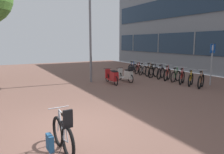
{
  "coord_description": "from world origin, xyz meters",
  "views": [
    {
      "loc": [
        -1.87,
        -5.75,
        2.44
      ],
      "look_at": [
        2.07,
        1.43,
        1.12
      ],
      "focal_mm": 34.78,
      "sensor_mm": 36.0,
      "label": 1
    }
  ],
  "objects_px": {
    "lamp_post": "(90,26)",
    "bicycle_rack_07": "(149,71)",
    "bicycle_rack_08": "(143,70)",
    "bicycle_rack_10": "(133,68)",
    "bicycle_rack_04": "(167,74)",
    "bicycle_rack_01": "(191,80)",
    "scooter_near": "(127,74)",
    "bicycle_rack_02": "(182,78)",
    "bicycle_rack_03": "(176,76)",
    "bicycle_rack_06": "(154,72)",
    "scooter_mid": "(113,77)",
    "bicycle_rack_05": "(161,73)",
    "bicycle_foreground": "(62,135)",
    "bicycle_rack_00": "(201,81)",
    "bicycle_rack_09": "(138,69)",
    "parking_sign": "(212,60)"
  },
  "relations": [
    {
      "from": "lamp_post",
      "to": "bicycle_rack_07",
      "type": "bearing_deg",
      "value": 3.3
    },
    {
      "from": "lamp_post",
      "to": "bicycle_rack_08",
      "type": "bearing_deg",
      "value": 11.45
    },
    {
      "from": "bicycle_rack_10",
      "to": "bicycle_rack_04",
      "type": "bearing_deg",
      "value": -89.92
    },
    {
      "from": "bicycle_rack_04",
      "to": "bicycle_rack_07",
      "type": "distance_m",
      "value": 2.0
    },
    {
      "from": "bicycle_rack_01",
      "to": "scooter_near",
      "type": "distance_m",
      "value": 3.72
    },
    {
      "from": "bicycle_rack_02",
      "to": "bicycle_rack_07",
      "type": "bearing_deg",
      "value": 86.33
    },
    {
      "from": "bicycle_rack_04",
      "to": "bicycle_rack_10",
      "type": "distance_m",
      "value": 3.99
    },
    {
      "from": "bicycle_rack_08",
      "to": "bicycle_rack_03",
      "type": "bearing_deg",
      "value": -88.85
    },
    {
      "from": "bicycle_rack_03",
      "to": "bicycle_rack_01",
      "type": "bearing_deg",
      "value": -97.22
    },
    {
      "from": "bicycle_rack_04",
      "to": "bicycle_rack_10",
      "type": "relative_size",
      "value": 1.0
    },
    {
      "from": "bicycle_rack_06",
      "to": "scooter_mid",
      "type": "bearing_deg",
      "value": -168.03
    },
    {
      "from": "bicycle_rack_03",
      "to": "bicycle_rack_07",
      "type": "bearing_deg",
      "value": 88.85
    },
    {
      "from": "bicycle_rack_05",
      "to": "lamp_post",
      "type": "bearing_deg",
      "value": 167.22
    },
    {
      "from": "bicycle_foreground",
      "to": "bicycle_rack_03",
      "type": "bearing_deg",
      "value": 31.18
    },
    {
      "from": "bicycle_rack_00",
      "to": "bicycle_rack_07",
      "type": "relative_size",
      "value": 0.97
    },
    {
      "from": "bicycle_rack_00",
      "to": "bicycle_rack_04",
      "type": "relative_size",
      "value": 1.02
    },
    {
      "from": "bicycle_rack_04",
      "to": "scooter_mid",
      "type": "height_order",
      "value": "bicycle_rack_04"
    },
    {
      "from": "bicycle_rack_08",
      "to": "scooter_mid",
      "type": "xyz_separation_m",
      "value": [
        -3.77,
        -2.12,
        0.1
      ]
    },
    {
      "from": "scooter_near",
      "to": "bicycle_rack_04",
      "type": "bearing_deg",
      "value": -14.8
    },
    {
      "from": "bicycle_rack_00",
      "to": "bicycle_rack_05",
      "type": "xyz_separation_m",
      "value": [
        0.09,
        3.32,
        0.01
      ]
    },
    {
      "from": "bicycle_rack_09",
      "to": "scooter_near",
      "type": "bearing_deg",
      "value": -136.19
    },
    {
      "from": "scooter_mid",
      "to": "bicycle_rack_01",
      "type": "bearing_deg",
      "value": -34.66
    },
    {
      "from": "bicycle_rack_00",
      "to": "scooter_near",
      "type": "height_order",
      "value": "scooter_near"
    },
    {
      "from": "bicycle_rack_03",
      "to": "bicycle_rack_06",
      "type": "height_order",
      "value": "bicycle_rack_06"
    },
    {
      "from": "lamp_post",
      "to": "bicycle_rack_01",
      "type": "bearing_deg",
      "value": -39.37
    },
    {
      "from": "bicycle_foreground",
      "to": "bicycle_rack_05",
      "type": "xyz_separation_m",
      "value": [
        8.64,
        6.59,
        -0.04
      ]
    },
    {
      "from": "bicycle_rack_03",
      "to": "bicycle_rack_04",
      "type": "height_order",
      "value": "bicycle_rack_04"
    },
    {
      "from": "bicycle_rack_02",
      "to": "bicycle_rack_03",
      "type": "relative_size",
      "value": 0.98
    },
    {
      "from": "bicycle_rack_10",
      "to": "bicycle_rack_06",
      "type": "bearing_deg",
      "value": -90.6
    },
    {
      "from": "bicycle_rack_09",
      "to": "scooter_near",
      "type": "height_order",
      "value": "scooter_near"
    },
    {
      "from": "bicycle_rack_01",
      "to": "parking_sign",
      "type": "bearing_deg",
      "value": -26.6
    },
    {
      "from": "bicycle_rack_03",
      "to": "bicycle_rack_10",
      "type": "xyz_separation_m",
      "value": [
        -0.09,
        4.65,
        0.01
      ]
    },
    {
      "from": "bicycle_foreground",
      "to": "bicycle_rack_00",
      "type": "bearing_deg",
      "value": 20.87
    },
    {
      "from": "bicycle_rack_07",
      "to": "bicycle_rack_10",
      "type": "relative_size",
      "value": 1.04
    },
    {
      "from": "bicycle_rack_02",
      "to": "bicycle_rack_03",
      "type": "distance_m",
      "value": 0.68
    },
    {
      "from": "scooter_mid",
      "to": "lamp_post",
      "type": "relative_size",
      "value": 0.31
    },
    {
      "from": "bicycle_rack_09",
      "to": "bicycle_rack_00",
      "type": "bearing_deg",
      "value": -91.22
    },
    {
      "from": "bicycle_rack_02",
      "to": "bicycle_rack_10",
      "type": "height_order",
      "value": "bicycle_rack_02"
    },
    {
      "from": "bicycle_rack_03",
      "to": "bicycle_rack_06",
      "type": "bearing_deg",
      "value": 93.3
    },
    {
      "from": "bicycle_rack_02",
      "to": "bicycle_rack_07",
      "type": "distance_m",
      "value": 3.33
    },
    {
      "from": "bicycle_rack_07",
      "to": "bicycle_rack_01",
      "type": "bearing_deg",
      "value": -93.19
    },
    {
      "from": "lamp_post",
      "to": "bicycle_foreground",
      "type": "bearing_deg",
      "value": -117.57
    },
    {
      "from": "bicycle_rack_09",
      "to": "parking_sign",
      "type": "relative_size",
      "value": 0.49
    },
    {
      "from": "bicycle_rack_00",
      "to": "bicycle_rack_10",
      "type": "xyz_separation_m",
      "value": [
        0.04,
        6.65,
        -0.0
      ]
    },
    {
      "from": "bicycle_rack_09",
      "to": "lamp_post",
      "type": "bearing_deg",
      "value": -161.15
    },
    {
      "from": "bicycle_rack_01",
      "to": "parking_sign",
      "type": "height_order",
      "value": "parking_sign"
    },
    {
      "from": "bicycle_rack_07",
      "to": "parking_sign",
      "type": "relative_size",
      "value": 0.56
    },
    {
      "from": "bicycle_rack_00",
      "to": "lamp_post",
      "type": "relative_size",
      "value": 0.21
    },
    {
      "from": "bicycle_rack_08",
      "to": "bicycle_foreground",
      "type": "bearing_deg",
      "value": -135.13
    },
    {
      "from": "bicycle_rack_02",
      "to": "bicycle_rack_09",
      "type": "xyz_separation_m",
      "value": [
        0.16,
        4.65,
        -0.02
      ]
    }
  ]
}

